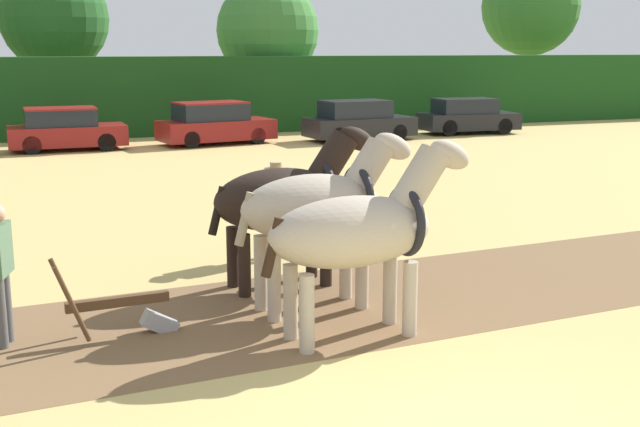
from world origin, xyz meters
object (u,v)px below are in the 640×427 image
object	(u,v)px
tree_center_right	(531,7)
draft_horse_lead_left	(360,230)
parked_car_right	(467,117)
parked_car_center_right	(358,121)
tree_center	(268,31)
parked_car_center	(215,124)
plow	(128,311)
draft_horse_lead_right	(319,207)
parked_car_center_left	(65,130)
draft_horse_trail_left	(286,198)
farmer_beside_team	(276,203)
tree_center_left	(55,19)

from	to	relation	value
tree_center_right	draft_horse_lead_left	xyz separation A→B (m)	(-22.54, -28.96, -4.32)
parked_car_right	parked_car_center_right	bearing A→B (deg)	-168.27
tree_center	parked_car_center	bearing A→B (deg)	-122.40
parked_car_right	plow	bearing A→B (deg)	-125.87
plow	parked_car_right	world-z (taller)	parked_car_right
draft_horse_lead_right	parked_car_right	xyz separation A→B (m)	(13.80, 19.22, -0.71)
draft_horse_lead_right	parked_car_center_left	bearing A→B (deg)	92.67
draft_horse_trail_left	parked_car_center_right	world-z (taller)	draft_horse_trail_left
draft_horse_lead_left	plow	world-z (taller)	draft_horse_lead_left
parked_car_center	draft_horse_lead_left	bearing A→B (deg)	-107.54
farmer_beside_team	tree_center	bearing A→B (deg)	19.44
tree_center_left	plow	bearing A→B (deg)	-91.46
tree_center_left	tree_center	bearing A→B (deg)	-11.03
tree_center_right	parked_car_right	size ratio (longest dim) A/B	2.02
plow	draft_horse_trail_left	bearing A→B (deg)	24.60
parked_car_center_left	parked_car_right	world-z (taller)	parked_car_center_left
draft_horse_trail_left	farmer_beside_team	bearing A→B (deg)	73.71
parked_car_center_right	parked_car_right	world-z (taller)	parked_car_center_right
draft_horse_trail_left	parked_car_center_left	world-z (taller)	draft_horse_trail_left
parked_car_center	parked_car_center_left	bearing A→B (deg)	170.53
draft_horse_trail_left	farmer_beside_team	distance (m)	1.74
draft_horse_lead_right	parked_car_center	distance (m)	19.51
tree_center_left	parked_car_right	world-z (taller)	tree_center_left
parked_car_center_left	tree_center	bearing A→B (deg)	33.41
tree_center_left	tree_center_right	distance (m)	24.52
tree_center_right	farmer_beside_team	world-z (taller)	tree_center_right
tree_center	draft_horse_lead_left	world-z (taller)	tree_center
tree_center_right	parked_car_center	distance (m)	21.85
draft_horse_lead_left	parked_car_right	xyz separation A→B (m)	(13.71, 20.40, -0.64)
tree_center_right	draft_horse_lead_right	distance (m)	36.08
plow	parked_car_center_left	distance (m)	19.46
draft_horse_lead_left	draft_horse_lead_right	xyz separation A→B (m)	(-0.09, 1.18, 0.08)
draft_horse_lead_left	plow	size ratio (longest dim) A/B	1.89
tree_center	draft_horse_lead_left	distance (m)	27.87
tree_center_left	farmer_beside_team	world-z (taller)	tree_center_left
parked_car_center	tree_center	bearing A→B (deg)	48.51
farmer_beside_team	parked_car_center	size ratio (longest dim) A/B	0.37
tree_center_left	parked_car_center	world-z (taller)	tree_center_left
draft_horse_lead_right	parked_car_center_left	xyz separation A→B (m)	(-2.15, 19.29, -0.70)
tree_center_right	draft_horse_lead_right	bearing A→B (deg)	-129.16
tree_center	draft_horse_lead_right	xyz separation A→B (m)	(-7.17, -25.62, -2.83)
draft_horse_lead_left	farmer_beside_team	xyz separation A→B (m)	(0.21, 4.01, -0.40)
parked_car_center_left	parked_car_right	xyz separation A→B (m)	(15.95, -0.07, -0.01)
draft_horse_trail_left	parked_car_center_right	size ratio (longest dim) A/B	0.63
draft_horse_trail_left	farmer_beside_team	xyz separation A→B (m)	(0.37, 1.66, -0.40)
draft_horse_lead_left	draft_horse_trail_left	xyz separation A→B (m)	(-0.16, 2.36, -0.01)
draft_horse_lead_right	plow	bearing A→B (deg)	-180.00
tree_center	plow	bearing A→B (deg)	-110.68
parked_car_right	parked_car_center_left	bearing A→B (deg)	-175.93
draft_horse_lead_right	parked_car_center	bearing A→B (deg)	77.10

